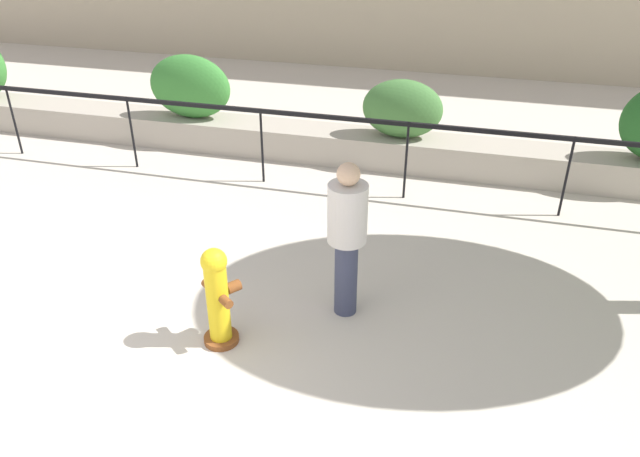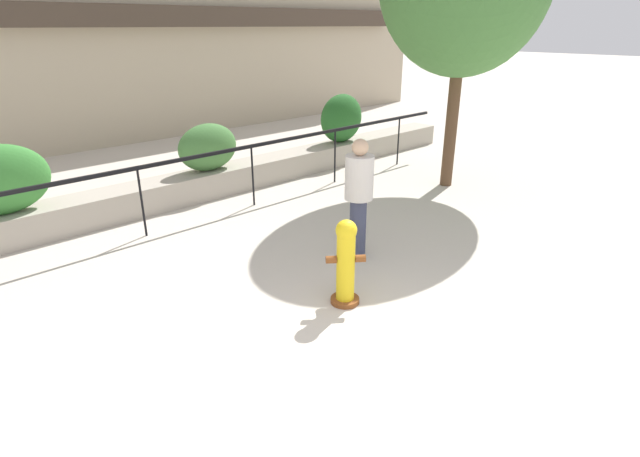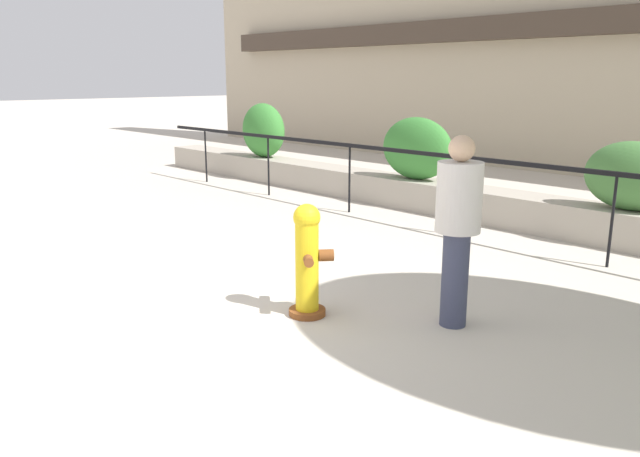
% 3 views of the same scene
% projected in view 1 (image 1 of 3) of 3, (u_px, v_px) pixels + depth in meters
% --- Properties ---
extents(ground_plane, '(120.00, 120.00, 0.00)m').
position_uv_depth(ground_plane, '(78.00, 416.00, 5.41)').
color(ground_plane, beige).
extents(planter_wall_low, '(18.00, 0.70, 0.50)m').
position_uv_depth(planter_wall_low, '(285.00, 140.00, 10.32)').
color(planter_wall_low, '#ADA393').
rests_on(planter_wall_low, ground).
extents(fence_railing_segment, '(15.00, 0.05, 1.15)m').
position_uv_depth(fence_railing_segment, '(261.00, 118.00, 9.02)').
color(fence_railing_segment, black).
rests_on(fence_railing_segment, ground).
extents(hedge_bush_1, '(1.41, 0.57, 1.05)m').
position_uv_depth(hedge_bush_1, '(190.00, 87.00, 10.29)').
color(hedge_bush_1, '#387F33').
rests_on(hedge_bush_1, planter_wall_low).
extents(hedge_bush_2, '(1.24, 0.62, 0.91)m').
position_uv_depth(hedge_bush_2, '(402.00, 109.00, 9.55)').
color(hedge_bush_2, '#427538').
rests_on(hedge_bush_2, planter_wall_low).
extents(fire_hydrant, '(0.49, 0.49, 1.08)m').
position_uv_depth(fire_hydrant, '(218.00, 296.00, 6.02)').
color(fire_hydrant, brown).
rests_on(fire_hydrant, ground).
extents(pedestrian, '(0.57, 0.57, 1.73)m').
position_uv_depth(pedestrian, '(347.00, 231.00, 6.23)').
color(pedestrian, '#383D56').
rests_on(pedestrian, ground).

